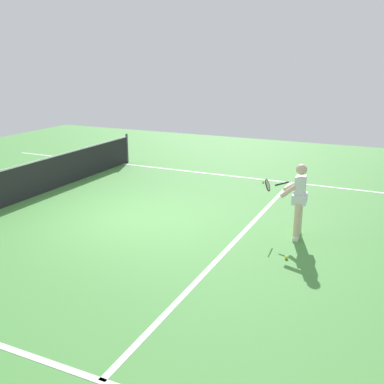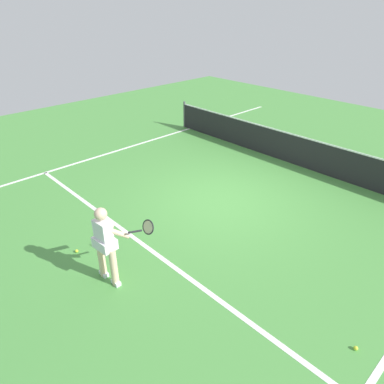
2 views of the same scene
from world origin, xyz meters
TOP-DOWN VIEW (x-y plane):
  - ground_plane at (0.00, 0.00)m, footprint 23.65×23.65m
  - service_line_marking at (0.00, -2.60)m, footprint 9.52×0.10m
  - sideline_left_marking at (-4.76, 0.00)m, footprint 0.10×16.20m
  - court_net at (0.00, 3.36)m, footprint 10.20×0.08m
  - tennis_player at (0.56, -3.66)m, footprint 0.74×0.98m
  - tennis_ball_near at (4.38, -1.86)m, footprint 0.07×0.07m
  - tennis_ball_mid at (-0.61, -3.75)m, footprint 0.07×0.07m

SIDE VIEW (x-z plane):
  - ground_plane at x=0.00m, z-range 0.00..0.00m
  - service_line_marking at x=0.00m, z-range 0.00..0.01m
  - sideline_left_marking at x=-4.76m, z-range 0.00..0.01m
  - tennis_ball_near at x=4.38m, z-range 0.00..0.07m
  - tennis_ball_mid at x=-0.61m, z-range 0.00..0.07m
  - court_net at x=0.00m, z-range -0.03..1.00m
  - tennis_player at x=0.56m, z-range 0.07..1.62m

